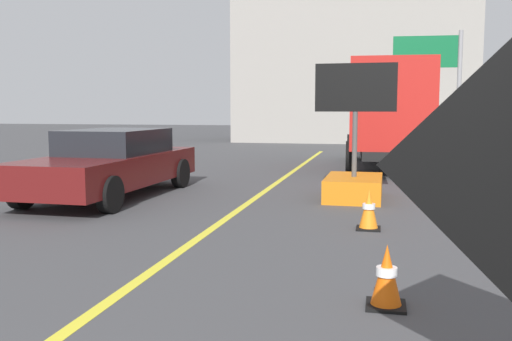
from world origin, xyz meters
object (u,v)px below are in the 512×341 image
(highway_guide_sign, at_px, (440,69))
(traffic_cone_mid_lane, at_px, (369,210))
(arrow_board_trailer, at_px, (354,175))
(traffic_cone_near_sign, at_px, (387,277))
(box_truck, at_px, (386,111))
(pickup_car, at_px, (111,163))

(highway_guide_sign, relative_size, traffic_cone_mid_lane, 8.09)
(arrow_board_trailer, xyz_separation_m, traffic_cone_near_sign, (0.59, -6.22, -0.19))
(box_truck, relative_size, highway_guide_sign, 1.37)
(pickup_car, xyz_separation_m, highway_guide_sign, (7.72, 13.99, 2.73))
(arrow_board_trailer, xyz_separation_m, pickup_car, (-4.90, -0.79, 0.22))
(pickup_car, distance_m, traffic_cone_near_sign, 7.73)
(pickup_car, bearing_deg, highway_guide_sign, 61.11)
(box_truck, bearing_deg, pickup_car, -127.16)
(arrow_board_trailer, relative_size, pickup_car, 0.54)
(arrow_board_trailer, xyz_separation_m, box_truck, (0.65, 6.52, 1.25))
(arrow_board_trailer, height_order, pickup_car, arrow_board_trailer)
(highway_guide_sign, bearing_deg, arrow_board_trailer, -102.09)
(traffic_cone_near_sign, relative_size, traffic_cone_mid_lane, 0.95)
(arrow_board_trailer, distance_m, traffic_cone_mid_lane, 2.90)
(arrow_board_trailer, relative_size, highway_guide_sign, 0.54)
(arrow_board_trailer, distance_m, traffic_cone_near_sign, 6.25)
(arrow_board_trailer, height_order, highway_guide_sign, highway_guide_sign)
(arrow_board_trailer, relative_size, box_truck, 0.39)
(traffic_cone_near_sign, bearing_deg, box_truck, 89.73)
(arrow_board_trailer, bearing_deg, pickup_car, -170.80)
(pickup_car, bearing_deg, traffic_cone_mid_lane, -21.63)
(arrow_board_trailer, distance_m, highway_guide_sign, 13.82)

